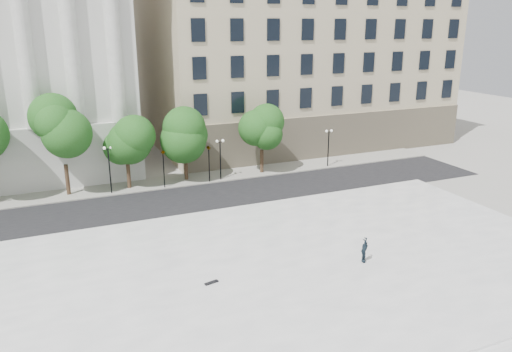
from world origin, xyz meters
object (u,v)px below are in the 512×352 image
Objects in this scene: person_lying at (363,259)px; skateboard at (211,283)px; traffic_light_east at (209,146)px; traffic_light_west at (163,151)px.

skateboard is (-9.67, 1.26, -0.18)m from person_lying.
person_lying is at bearing -80.93° from traffic_light_east.
skateboard is at bearing -107.89° from traffic_light_east.
person_lying is at bearing -69.58° from traffic_light_west.
person_lying is 1.92× the size of skateboard.
traffic_light_west is at bearing 180.00° from traffic_light_east.
traffic_light_east reaches higher than traffic_light_west.
traffic_light_west reaches higher than person_lying.
traffic_light_east reaches higher than skateboard.
traffic_light_west is 4.44m from traffic_light_east.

